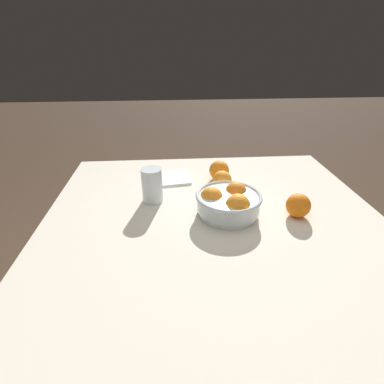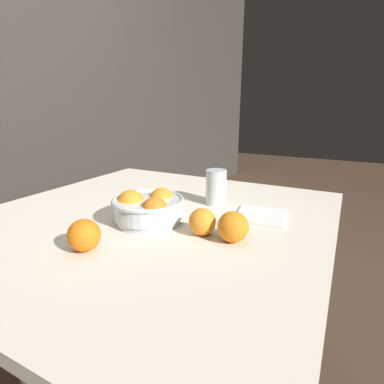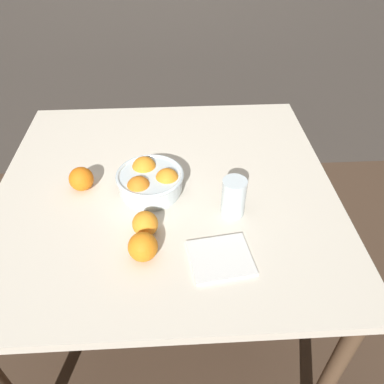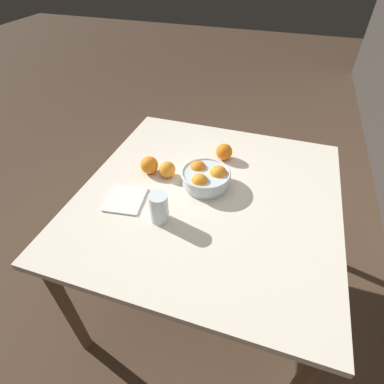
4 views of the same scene
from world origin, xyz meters
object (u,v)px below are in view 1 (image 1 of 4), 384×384
Objects in this scene: juice_glass at (152,186)px; orange_loose_aside at (298,205)px; orange_loose_near_bowl at (222,180)px; orange_loose_front at (219,170)px; fruit_bowl at (228,202)px.

juice_glass is 0.49m from orange_loose_aside.
orange_loose_front is (-0.00, -0.09, 0.00)m from orange_loose_near_bowl.
orange_loose_near_bowl is 0.94× the size of orange_loose_aside.
orange_loose_aside reaches higher than orange_loose_near_bowl.
juice_glass is 1.56× the size of orange_loose_aside.
juice_glass reaches higher than fruit_bowl.
orange_loose_aside is (-0.22, 0.03, -0.01)m from fruit_bowl.
fruit_bowl is at bearing 87.44° from orange_loose_front.
orange_loose_front reaches higher than orange_loose_near_bowl.
fruit_bowl is 0.27m from orange_loose_front.
orange_loose_front is at bearing -148.75° from juice_glass.
fruit_bowl reaches higher than orange_loose_aside.
fruit_bowl is 1.75× the size of juice_glass.
orange_loose_aside is (-0.47, 0.14, -0.02)m from juice_glass.
orange_loose_near_bowl is at bearing -93.08° from fruit_bowl.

